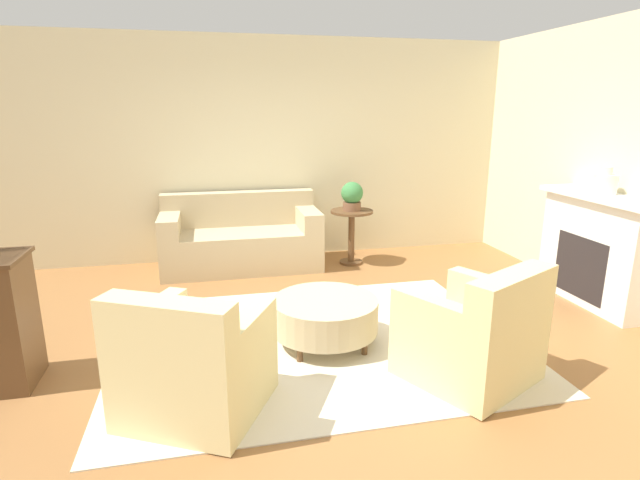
# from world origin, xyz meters

# --- Properties ---
(ground_plane) EXTENTS (16.00, 16.00, 0.00)m
(ground_plane) POSITION_xyz_m (0.00, 0.00, 0.00)
(ground_plane) COLOR #996638
(wall_back) EXTENTS (9.37, 0.12, 2.80)m
(wall_back) POSITION_xyz_m (0.00, 2.74, 1.40)
(wall_back) COLOR beige
(wall_back) RESTS_ON ground_plane
(rug) EXTENTS (3.28, 2.49, 0.01)m
(rug) POSITION_xyz_m (0.00, 0.00, 0.01)
(rug) COLOR beige
(rug) RESTS_ON ground_plane
(couch) EXTENTS (1.90, 0.84, 0.91)m
(couch) POSITION_xyz_m (-0.47, 2.25, 0.34)
(couch) COLOR #C6B289
(couch) RESTS_ON ground_plane
(armchair_left) EXTENTS (1.09, 1.09, 0.87)m
(armchair_left) POSITION_xyz_m (-0.98, -0.82, 0.34)
(armchair_left) COLOR beige
(armchair_left) RESTS_ON rug
(armchair_right) EXTENTS (1.09, 1.09, 0.87)m
(armchair_right) POSITION_xyz_m (0.98, -0.82, 0.34)
(armchair_right) COLOR beige
(armchair_right) RESTS_ON rug
(ottoman_table) EXTENTS (0.88, 0.88, 0.39)m
(ottoman_table) POSITION_xyz_m (0.06, -0.04, 0.26)
(ottoman_table) COLOR #C6B289
(ottoman_table) RESTS_ON rug
(side_table) EXTENTS (0.53, 0.53, 0.69)m
(side_table) POSITION_xyz_m (0.90, 2.10, 0.47)
(side_table) COLOR brown
(side_table) RESTS_ON ground_plane
(fireplace) EXTENTS (0.44, 1.34, 1.12)m
(fireplace) POSITION_xyz_m (2.92, 0.29, 0.59)
(fireplace) COLOR white
(fireplace) RESTS_ON ground_plane
(vase_mantel_near) EXTENTS (0.22, 0.22, 0.26)m
(vase_mantel_near) POSITION_xyz_m (2.91, 0.29, 1.22)
(vase_mantel_near) COLOR silver
(vase_mantel_near) RESTS_ON fireplace
(potted_plant_on_side_table) EXTENTS (0.27, 0.27, 0.36)m
(potted_plant_on_side_table) POSITION_xyz_m (0.90, 2.10, 0.88)
(potted_plant_on_side_table) COLOR brown
(potted_plant_on_side_table) RESTS_ON side_table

